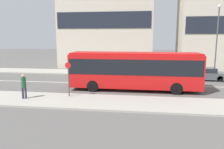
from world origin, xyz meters
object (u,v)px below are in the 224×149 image
(city_bus, at_px, (134,69))
(street_lamp, at_px, (217,34))
(parked_car_0, at_px, (205,74))
(pedestrian_near_stop, at_px, (24,85))
(bus_stop_sign, at_px, (68,76))

(city_bus, distance_m, street_lamp, 11.91)
(street_lamp, bearing_deg, city_bus, -139.74)
(city_bus, xyz_separation_m, street_lamp, (8.80, 7.45, 2.98))
(parked_car_0, bearing_deg, city_bus, -143.34)
(parked_car_0, xyz_separation_m, street_lamp, (1.54, 2.04, 4.20))
(city_bus, distance_m, parked_car_0, 9.14)
(pedestrian_near_stop, bearing_deg, bus_stop_sign, 4.70)
(city_bus, bearing_deg, bus_stop_sign, -140.23)
(pedestrian_near_stop, bearing_deg, parked_car_0, 18.05)
(pedestrian_near_stop, height_order, bus_stop_sign, bus_stop_sign)
(pedestrian_near_stop, distance_m, street_lamp, 20.52)
(parked_car_0, relative_size, bus_stop_sign, 1.51)
(city_bus, distance_m, pedestrian_near_stop, 8.78)
(city_bus, height_order, bus_stop_sign, city_bus)
(street_lamp, bearing_deg, bus_stop_sign, -141.68)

